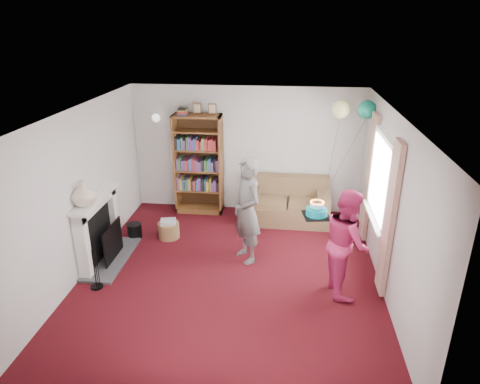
# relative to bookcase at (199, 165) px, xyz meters

# --- Properties ---
(ground) EXTENTS (5.00, 5.00, 0.00)m
(ground) POSITION_rel_bookcase_xyz_m (0.93, -2.30, -0.97)
(ground) COLOR #350809
(ground) RESTS_ON ground
(wall_back) EXTENTS (4.50, 0.02, 2.50)m
(wall_back) POSITION_rel_bookcase_xyz_m (0.93, 0.21, 0.28)
(wall_back) COLOR silver
(wall_back) RESTS_ON ground
(wall_left) EXTENTS (0.02, 5.00, 2.50)m
(wall_left) POSITION_rel_bookcase_xyz_m (-1.33, -2.30, 0.28)
(wall_left) COLOR silver
(wall_left) RESTS_ON ground
(wall_right) EXTENTS (0.02, 5.00, 2.50)m
(wall_right) POSITION_rel_bookcase_xyz_m (3.19, -2.30, 0.28)
(wall_right) COLOR silver
(wall_right) RESTS_ON ground
(ceiling) EXTENTS (4.50, 5.00, 0.01)m
(ceiling) POSITION_rel_bookcase_xyz_m (0.93, -2.30, 1.54)
(ceiling) COLOR white
(ceiling) RESTS_ON wall_back
(fireplace) EXTENTS (0.55, 1.80, 1.12)m
(fireplace) POSITION_rel_bookcase_xyz_m (-1.16, -2.11, -0.46)
(fireplace) COLOR #3F3F42
(fireplace) RESTS_ON ground
(window_bay) EXTENTS (0.14, 2.02, 2.20)m
(window_bay) POSITION_rel_bookcase_xyz_m (3.13, -1.70, 0.23)
(window_bay) COLOR white
(window_bay) RESTS_ON ground
(wall_sconce) EXTENTS (0.16, 0.23, 0.16)m
(wall_sconce) POSITION_rel_bookcase_xyz_m (-0.82, 0.06, 0.91)
(wall_sconce) COLOR gold
(wall_sconce) RESTS_ON ground
(bookcase) EXTENTS (0.94, 0.42, 2.19)m
(bookcase) POSITION_rel_bookcase_xyz_m (0.00, 0.00, 0.00)
(bookcase) COLOR #472B14
(bookcase) RESTS_ON ground
(sofa) EXTENTS (1.57, 0.83, 0.83)m
(sofa) POSITION_rel_bookcase_xyz_m (1.78, -0.24, -0.65)
(sofa) COLOR brown
(sofa) RESTS_ON ground
(wicker_basket) EXTENTS (0.38, 0.38, 0.34)m
(wicker_basket) POSITION_rel_bookcase_xyz_m (-0.33, -1.24, -0.81)
(wicker_basket) COLOR #885E3F
(wicker_basket) RESTS_ON ground
(person_striped) EXTENTS (0.69, 0.75, 1.73)m
(person_striped) POSITION_rel_bookcase_xyz_m (1.14, -1.82, -0.10)
(person_striped) COLOR black
(person_striped) RESTS_ON ground
(person_magenta) EXTENTS (0.70, 0.84, 1.56)m
(person_magenta) POSITION_rel_bookcase_xyz_m (2.60, -2.52, -0.19)
(person_magenta) COLOR #C5275F
(person_magenta) RESTS_ON ground
(birthday_cake) EXTENTS (0.36, 0.36, 0.22)m
(birthday_cake) POSITION_rel_bookcase_xyz_m (2.17, -2.35, 0.18)
(birthday_cake) COLOR black
(birthday_cake) RESTS_ON ground
(balloons) EXTENTS (0.78, 0.32, 1.74)m
(balloons) POSITION_rel_bookcase_xyz_m (2.83, -0.43, 1.25)
(balloons) COLOR #3F3F3F
(balloons) RESTS_ON ground
(mantel_vase) EXTENTS (0.38, 0.38, 0.38)m
(mantel_vase) POSITION_rel_bookcase_xyz_m (-1.19, -2.45, 0.35)
(mantel_vase) COLOR beige
(mantel_vase) RESTS_ON fireplace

